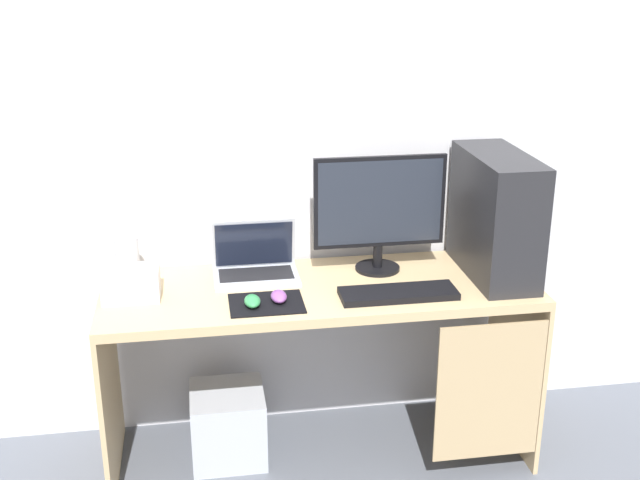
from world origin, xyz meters
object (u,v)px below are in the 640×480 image
(mouse_left, at_px, (279,296))
(keyboard, at_px, (398,293))
(monitor, at_px, (379,210))
(mouse_right, at_px, (252,301))
(pc_tower, at_px, (496,215))
(laptop, at_px, (255,265))
(projector, at_px, (131,283))
(speaker, at_px, (127,259))
(subwoofer, at_px, (228,424))

(mouse_left, bearing_deg, keyboard, -2.68)
(monitor, height_order, mouse_right, monitor)
(pc_tower, bearing_deg, laptop, 172.68)
(pc_tower, bearing_deg, projector, -179.32)
(speaker, relative_size, projector, 0.86)
(mouse_right, relative_size, subwoofer, 0.34)
(pc_tower, bearing_deg, mouse_left, -170.58)
(pc_tower, distance_m, mouse_right, 0.97)
(pc_tower, xyz_separation_m, subwoofer, (-1.03, 0.01, -0.81))
(pc_tower, relative_size, projector, 2.49)
(pc_tower, bearing_deg, monitor, 167.29)
(monitor, bearing_deg, subwoofer, -172.43)
(subwoofer, bearing_deg, monitor, 7.57)
(projector, xyz_separation_m, mouse_right, (0.42, -0.15, -0.03))
(monitor, bearing_deg, pc_tower, -12.71)
(laptop, distance_m, mouse_right, 0.28)
(speaker, height_order, projector, speaker)
(speaker, xyz_separation_m, subwoofer, (0.34, -0.13, -0.66))
(speaker, bearing_deg, laptop, -3.54)
(pc_tower, distance_m, subwoofer, 1.31)
(monitor, relative_size, mouse_right, 5.24)
(speaker, bearing_deg, subwoofer, -20.83)
(speaker, relative_size, keyboard, 0.41)
(speaker, distance_m, mouse_left, 0.61)
(projector, distance_m, subwoofer, 0.71)
(laptop, bearing_deg, projector, -163.88)
(keyboard, bearing_deg, subwoofer, 164.37)
(mouse_right, bearing_deg, monitor, 27.07)
(projector, bearing_deg, keyboard, -8.63)
(keyboard, relative_size, subwoofer, 1.48)
(pc_tower, relative_size, monitor, 0.99)
(keyboard, bearing_deg, mouse_left, 177.32)
(monitor, relative_size, projector, 2.51)
(projector, relative_size, mouse_left, 2.08)
(speaker, bearing_deg, mouse_left, -27.96)
(laptop, height_order, speaker, laptop)
(laptop, height_order, mouse_right, laptop)
(speaker, relative_size, subwoofer, 0.60)
(subwoofer, bearing_deg, keyboard, -15.63)
(mouse_right, xyz_separation_m, subwoofer, (-0.10, 0.18, -0.60))
(keyboard, bearing_deg, pc_tower, 21.25)
(laptop, height_order, projector, laptop)
(keyboard, height_order, subwoofer, keyboard)
(monitor, xyz_separation_m, projector, (-0.92, -0.11, -0.19))
(keyboard, bearing_deg, monitor, 93.45)
(keyboard, distance_m, mouse_left, 0.43)
(speaker, distance_m, mouse_right, 0.54)
(mouse_left, bearing_deg, mouse_right, -165.26)
(laptop, bearing_deg, speaker, 176.46)
(pc_tower, xyz_separation_m, speaker, (-1.37, 0.14, -0.15))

